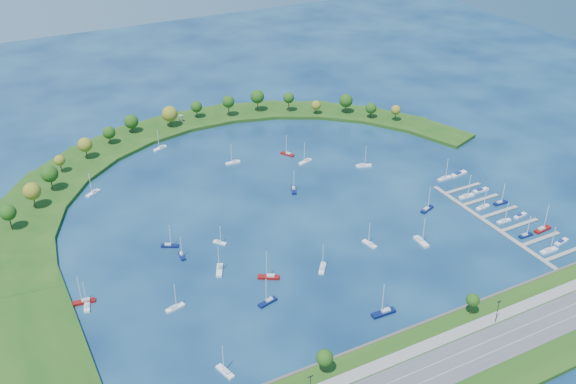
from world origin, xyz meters
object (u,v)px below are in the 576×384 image
moored_boat_17 (421,241)px  moored_boat_13 (84,301)px  moored_boat_8 (384,312)px  docked_boat_2 (526,235)px  docked_boat_5 (520,216)px  docked_boat_11 (459,174)px  moored_boat_9 (364,165)px  docked_boat_8 (467,196)px  moored_boat_4 (233,162)px  moored_boat_16 (225,371)px  moored_boat_11 (170,245)px  docked_boat_1 (561,242)px  dock_system (502,221)px  moored_boat_3 (219,269)px  moored_boat_2 (93,192)px  moored_boat_20 (87,305)px  docked_boat_9 (481,190)px  moored_boat_6 (182,255)px  docked_boat_7 (501,202)px  docked_boat_10 (445,178)px  moored_boat_5 (305,161)px  moored_boat_10 (268,301)px  moored_boat_14 (220,242)px  moored_boat_12 (160,148)px  harbor_tower (181,118)px  moored_boat_18 (370,243)px  docked_boat_0 (549,250)px  moored_boat_19 (287,154)px  moored_boat_21 (269,276)px  moored_boat_15 (294,189)px  docked_boat_3 (543,229)px  docked_boat_4 (504,220)px  moored_boat_1 (175,307)px  docked_boat_6 (483,207)px

moored_boat_17 → moored_boat_13: bearing=-97.7°
moored_boat_8 → docked_boat_2: bearing=-168.9°
docked_boat_5 → docked_boat_11: size_ratio=0.76×
moored_boat_8 → moored_boat_9: (61.27, 106.63, -0.07)m
docked_boat_2 → docked_boat_8: 40.14m
moored_boat_4 → moored_boat_16: size_ratio=1.01×
moored_boat_11 → docked_boat_1: 176.31m
dock_system → moored_boat_3: moored_boat_3 is taller
moored_boat_2 → moored_boat_20: moored_boat_2 is taller
docked_boat_9 → docked_boat_5: bearing=-89.3°
moored_boat_6 → docked_boat_7: bearing=84.7°
docked_boat_10 → moored_boat_5: bearing=134.7°
moored_boat_10 → moored_boat_14: size_ratio=1.33×
moored_boat_12 → moored_boat_17: size_ratio=0.92×
harbor_tower → moored_boat_10: size_ratio=0.35×
moored_boat_18 → moored_boat_20: bearing=70.6°
harbor_tower → moored_boat_11: bearing=-111.9°
docked_boat_2 → docked_boat_5: bearing=54.4°
moored_boat_2 → moored_boat_17: size_ratio=0.90×
docked_boat_0 → docked_boat_2: (0.02, 13.77, -0.05)m
docked_boat_1 → docked_boat_9: docked_boat_9 is taller
moored_boat_20 → docked_boat_11: bearing=-70.6°
dock_system → moored_boat_12: bearing=128.3°
moored_boat_19 → docked_boat_1: moored_boat_19 is taller
moored_boat_8 → moored_boat_20: moored_boat_8 is taller
moored_boat_21 → moored_boat_20: bearing=17.9°
docked_boat_8 → moored_boat_9: bearing=118.3°
moored_boat_11 → moored_boat_12: moored_boat_12 is taller
moored_boat_3 → moored_boat_14: bearing=-177.3°
moored_boat_15 → moored_boat_19: moored_boat_19 is taller
docked_boat_10 → docked_boat_3: bearing=-85.0°
moored_boat_21 → moored_boat_18: bearing=-148.0°
moored_boat_3 → moored_boat_4: bearing=178.7°
docked_boat_1 → moored_boat_13: bearing=155.1°
moored_boat_13 → docked_boat_11: 202.48m
docked_boat_9 → moored_boat_10: bearing=-167.3°
moored_boat_9 → docked_boat_7: bearing=-41.4°
moored_boat_6 → docked_boat_8: docked_boat_8 is taller
moored_boat_12 → moored_boat_18: (52.26, -137.97, -0.04)m
docked_boat_4 → docked_boat_1: bearing=-65.6°
moored_boat_1 → docked_boat_2: size_ratio=1.07×
docked_boat_1 → docked_boat_5: 25.21m
moored_boat_9 → docked_boat_9: bearing=-35.0°
moored_boat_4 → moored_boat_14: (-36.73, -69.24, -0.07)m
docked_boat_0 → docked_boat_4: bearing=92.0°
moored_boat_3 → moored_boat_6: bearing=-123.7°
moored_boat_5 → moored_boat_10: size_ratio=1.01×
harbor_tower → docked_boat_7: docked_boat_7 is taller
docked_boat_6 → docked_boat_9: (10.45, 13.15, -0.24)m
docked_boat_11 → moored_boat_11: bearing=170.6°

